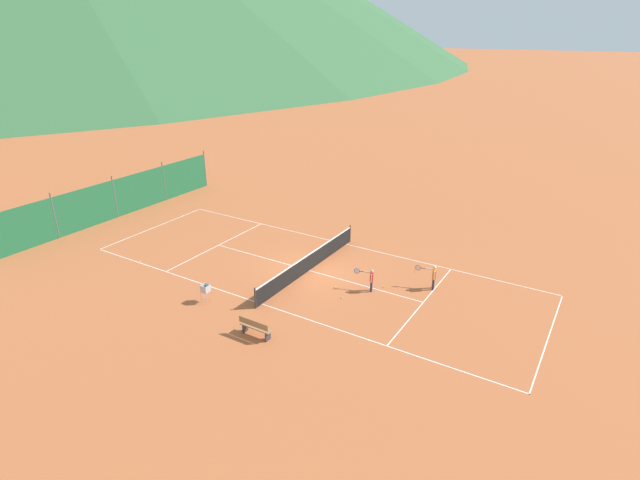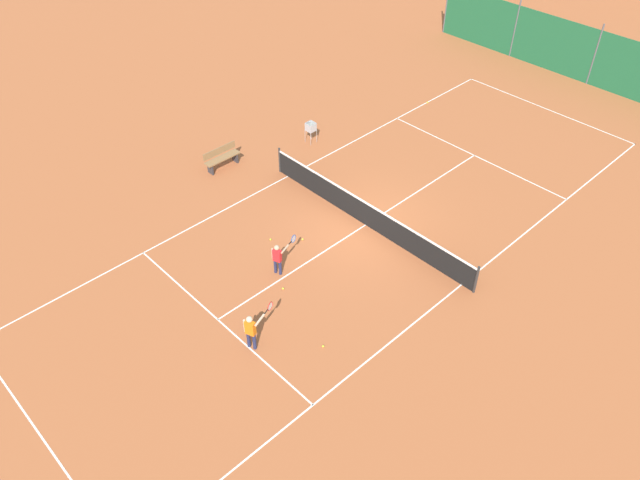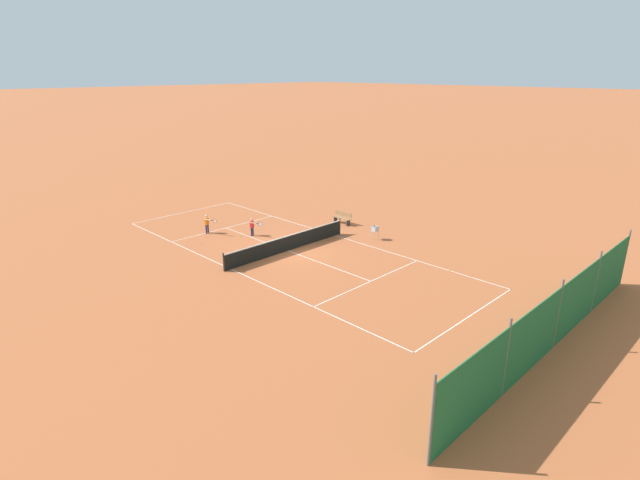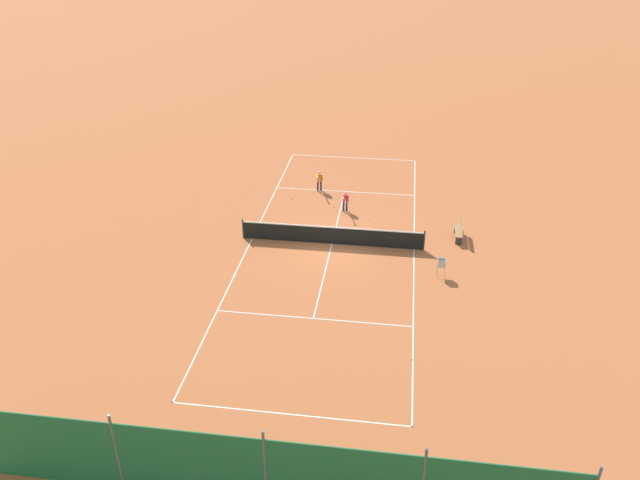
{
  "view_description": "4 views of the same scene",
  "coord_description": "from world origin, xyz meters",
  "px_view_note": "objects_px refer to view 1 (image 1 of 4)",
  "views": [
    {
      "loc": [
        -19.95,
        -12.95,
        11.94
      ],
      "look_at": [
        1.46,
        0.21,
        1.19
      ],
      "focal_mm": 28.0,
      "sensor_mm": 36.0,
      "label": 1
    },
    {
      "loc": [
        11.05,
        -12.81,
        13.77
      ],
      "look_at": [
        0.22,
        -2.43,
        0.88
      ],
      "focal_mm": 35.0,
      "sensor_mm": 36.0,
      "label": 2
    },
    {
      "loc": [
        18.4,
        21.12,
        10.27
      ],
      "look_at": [
        -0.75,
        1.97,
        0.98
      ],
      "focal_mm": 28.0,
      "sensor_mm": 36.0,
      "label": 3
    },
    {
      "loc": [
        -3.14,
        27.16,
        15.3
      ],
      "look_at": [
        0.4,
        1.47,
        0.99
      ],
      "focal_mm": 35.0,
      "sensor_mm": 36.0,
      "label": 4
    }
  ],
  "objects_px": {
    "tennis_ball_service_box": "(416,271)",
    "tennis_ball_alley_left": "(342,298)",
    "player_far_baseline": "(433,275)",
    "tennis_ball_by_net_right": "(140,262)",
    "tennis_ball_far_corner": "(335,287)",
    "courtside_bench": "(255,327)",
    "tennis_ball_alley_right": "(384,287)",
    "ball_hopper": "(206,290)",
    "player_near_service": "(371,278)",
    "tennis_net": "(309,262)"
  },
  "relations": [
    {
      "from": "tennis_ball_service_box",
      "to": "courtside_bench",
      "type": "height_order",
      "value": "courtside_bench"
    },
    {
      "from": "tennis_ball_service_box",
      "to": "tennis_ball_alley_right",
      "type": "height_order",
      "value": "same"
    },
    {
      "from": "player_far_baseline",
      "to": "courtside_bench",
      "type": "distance_m",
      "value": 9.22
    },
    {
      "from": "tennis_net",
      "to": "tennis_ball_far_corner",
      "type": "relative_size",
      "value": 139.09
    },
    {
      "from": "tennis_net",
      "to": "ball_hopper",
      "type": "height_order",
      "value": "tennis_net"
    },
    {
      "from": "player_far_baseline",
      "to": "tennis_ball_by_net_right",
      "type": "distance_m",
      "value": 15.76
    },
    {
      "from": "tennis_ball_service_box",
      "to": "tennis_ball_by_net_right",
      "type": "distance_m",
      "value": 15.04
    },
    {
      "from": "tennis_ball_far_corner",
      "to": "player_near_service",
      "type": "bearing_deg",
      "value": -68.19
    },
    {
      "from": "tennis_ball_alley_right",
      "to": "courtside_bench",
      "type": "relative_size",
      "value": 0.04
    },
    {
      "from": "tennis_ball_far_corner",
      "to": "tennis_ball_alley_right",
      "type": "relative_size",
      "value": 1.0
    },
    {
      "from": "player_near_service",
      "to": "tennis_ball_by_net_right",
      "type": "distance_m",
      "value": 12.81
    },
    {
      "from": "tennis_ball_service_box",
      "to": "tennis_ball_far_corner",
      "type": "distance_m",
      "value": 4.69
    },
    {
      "from": "tennis_net",
      "to": "tennis_ball_alley_right",
      "type": "relative_size",
      "value": 139.09
    },
    {
      "from": "tennis_net",
      "to": "tennis_ball_alley_right",
      "type": "xyz_separation_m",
      "value": [
        0.39,
        -4.17,
        -0.47
      ]
    },
    {
      "from": "tennis_ball_service_box",
      "to": "player_near_service",
      "type": "bearing_deg",
      "value": 160.66
    },
    {
      "from": "player_near_service",
      "to": "tennis_ball_far_corner",
      "type": "xyz_separation_m",
      "value": [
        -0.64,
        1.61,
        -0.65
      ]
    },
    {
      "from": "tennis_ball_far_corner",
      "to": "courtside_bench",
      "type": "relative_size",
      "value": 0.04
    },
    {
      "from": "player_far_baseline",
      "to": "tennis_ball_far_corner",
      "type": "relative_size",
      "value": 18.95
    },
    {
      "from": "tennis_ball_alley_right",
      "to": "ball_hopper",
      "type": "bearing_deg",
      "value": 131.13
    },
    {
      "from": "player_near_service",
      "to": "tennis_ball_service_box",
      "type": "relative_size",
      "value": 17.64
    },
    {
      "from": "tennis_ball_service_box",
      "to": "tennis_ball_far_corner",
      "type": "bearing_deg",
      "value": 144.54
    },
    {
      "from": "player_far_baseline",
      "to": "courtside_bench",
      "type": "relative_size",
      "value": 0.83
    },
    {
      "from": "player_near_service",
      "to": "tennis_ball_by_net_right",
      "type": "bearing_deg",
      "value": 107.15
    },
    {
      "from": "player_far_baseline",
      "to": "tennis_net",
      "type": "bearing_deg",
      "value": 103.48
    },
    {
      "from": "tennis_ball_alley_left",
      "to": "tennis_net",
      "type": "bearing_deg",
      "value": 60.34
    },
    {
      "from": "tennis_net",
      "to": "player_far_baseline",
      "type": "distance_m",
      "value": 6.45
    },
    {
      "from": "tennis_net",
      "to": "tennis_ball_alley_left",
      "type": "relative_size",
      "value": 139.09
    },
    {
      "from": "ball_hopper",
      "to": "tennis_ball_alley_right",
      "type": "bearing_deg",
      "value": -48.87
    },
    {
      "from": "player_far_baseline",
      "to": "tennis_ball_by_net_right",
      "type": "xyz_separation_m",
      "value": [
        -5.56,
        14.74,
        -0.7
      ]
    },
    {
      "from": "tennis_ball_alley_right",
      "to": "player_far_baseline",
      "type": "bearing_deg",
      "value": -61.94
    },
    {
      "from": "ball_hopper",
      "to": "courtside_bench",
      "type": "relative_size",
      "value": 0.59
    },
    {
      "from": "tennis_net",
      "to": "tennis_ball_alley_right",
      "type": "distance_m",
      "value": 4.22
    },
    {
      "from": "ball_hopper",
      "to": "player_near_service",
      "type": "bearing_deg",
      "value": -50.52
    },
    {
      "from": "player_far_baseline",
      "to": "tennis_ball_far_corner",
      "type": "height_order",
      "value": "player_far_baseline"
    },
    {
      "from": "tennis_ball_service_box",
      "to": "tennis_ball_alley_left",
      "type": "height_order",
      "value": "same"
    },
    {
      "from": "tennis_ball_alley_right",
      "to": "tennis_ball_alley_left",
      "type": "xyz_separation_m",
      "value": [
        -2.06,
        1.24,
        0.0
      ]
    },
    {
      "from": "player_far_baseline",
      "to": "tennis_ball_alley_right",
      "type": "distance_m",
      "value": 2.47
    },
    {
      "from": "tennis_ball_service_box",
      "to": "tennis_ball_alley_right",
      "type": "relative_size",
      "value": 1.0
    },
    {
      "from": "tennis_ball_alley_left",
      "to": "courtside_bench",
      "type": "height_order",
      "value": "courtside_bench"
    },
    {
      "from": "courtside_bench",
      "to": "tennis_ball_by_net_right",
      "type": "bearing_deg",
      "value": 76.97
    },
    {
      "from": "tennis_net",
      "to": "ball_hopper",
      "type": "relative_size",
      "value": 10.31
    },
    {
      "from": "tennis_ball_alley_right",
      "to": "courtside_bench",
      "type": "xyz_separation_m",
      "value": [
        -6.73,
        2.74,
        0.42
      ]
    },
    {
      "from": "tennis_net",
      "to": "courtside_bench",
      "type": "bearing_deg",
      "value": -167.29
    },
    {
      "from": "tennis_net",
      "to": "player_far_baseline",
      "type": "xyz_separation_m",
      "value": [
        1.5,
        -6.27,
        0.23
      ]
    },
    {
      "from": "tennis_ball_service_box",
      "to": "tennis_ball_by_net_right",
      "type": "bearing_deg",
      "value": 117.53
    },
    {
      "from": "player_far_baseline",
      "to": "tennis_ball_alley_right",
      "type": "relative_size",
      "value": 18.95
    },
    {
      "from": "player_near_service",
      "to": "tennis_ball_alley_left",
      "type": "height_order",
      "value": "player_near_service"
    },
    {
      "from": "player_near_service",
      "to": "player_far_baseline",
      "type": "relative_size",
      "value": 0.93
    },
    {
      "from": "tennis_net",
      "to": "player_far_baseline",
      "type": "height_order",
      "value": "player_far_baseline"
    },
    {
      "from": "tennis_ball_by_net_right",
      "to": "ball_hopper",
      "type": "xyz_separation_m",
      "value": [
        -1.24,
        -6.14,
        0.62
      ]
    }
  ]
}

